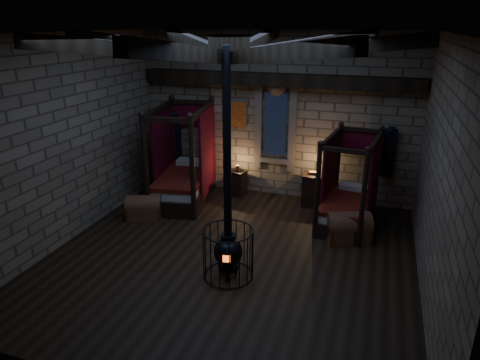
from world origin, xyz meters
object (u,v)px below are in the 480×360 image
(bed_right, at_px, (348,202))
(trunk_left, at_px, (144,208))
(trunk_right, at_px, (348,228))
(stove, at_px, (228,248))
(bed_left, at_px, (184,177))

(bed_right, height_order, trunk_left, bed_right)
(trunk_left, bearing_deg, trunk_right, -15.34)
(trunk_right, distance_m, stove, 2.86)
(bed_right, relative_size, trunk_left, 2.25)
(stove, bearing_deg, bed_right, 45.16)
(bed_right, relative_size, trunk_right, 2.01)
(bed_left, relative_size, trunk_right, 2.40)
(bed_right, relative_size, stove, 0.51)
(bed_right, height_order, stove, stove)
(trunk_left, xyz_separation_m, trunk_right, (4.66, 0.39, 0.03))
(trunk_right, relative_size, stove, 0.25)
(trunk_left, distance_m, stove, 3.22)
(bed_right, height_order, trunk_right, bed_right)
(bed_left, height_order, trunk_right, bed_left)
(stove, bearing_deg, bed_left, 114.12)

